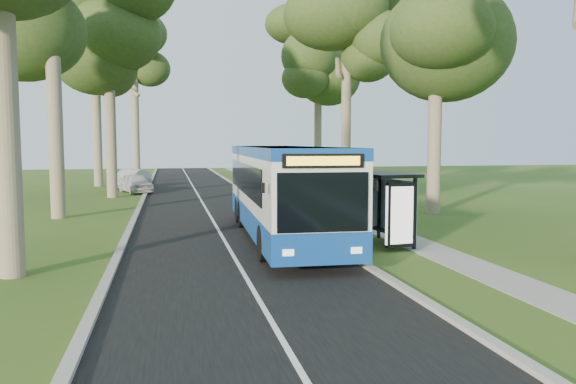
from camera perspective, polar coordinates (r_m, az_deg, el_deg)
name	(u,v)px	position (r m, az deg, el deg)	size (l,w,h in m)	color
ground	(320,239)	(20.79, 3.26, -4.74)	(120.00, 120.00, 0.00)	#2E4E18
road	(206,209)	(30.03, -8.30, -1.76)	(7.00, 100.00, 0.02)	black
kerb_east	(271,207)	(30.45, -1.71, -1.52)	(0.25, 100.00, 0.12)	#9E9B93
kerb_west	(138,210)	(30.00, -14.99, -1.78)	(0.25, 100.00, 0.12)	#9E9B93
centre_line	(206,209)	(30.02, -8.30, -1.73)	(0.12, 100.00, 0.01)	white
footpath	(324,206)	(31.13, 3.73, -1.48)	(1.50, 100.00, 0.02)	gray
bus	(282,191)	(20.52, -0.60, 0.07)	(3.12, 12.84, 3.38)	silver
bus_stop_sign	(326,197)	(22.20, 3.87, -0.48)	(0.08, 0.31, 2.21)	gray
bus_shelter	(389,195)	(19.29, 10.25, -0.30)	(1.92, 3.08, 2.50)	black
litter_bin	(307,210)	(25.77, 1.96, -1.83)	(0.51, 0.51, 0.89)	black
car_white	(136,183)	(41.10, -15.22, 0.88)	(1.62, 4.04, 1.38)	silver
car_silver	(131,179)	(45.33, -15.69, 1.30)	(1.55, 4.45, 1.47)	#B4B7BC
tree_west_c	(108,18)	(38.73, -17.85, 16.46)	(5.20, 5.20, 15.34)	#7A6B56
tree_west_d	(94,33)	(48.87, -19.08, 15.05)	(5.20, 5.20, 16.59)	#7A6B56
tree_west_e	(134,64)	(58.35, -15.34, 12.42)	(5.20, 5.20, 15.16)	#7A6B56
tree_east_c	(347,29)	(40.45, 6.01, 16.13)	(5.20, 5.20, 15.31)	#7A6B56
tree_east_d	(318,57)	(52.11, 3.09, 13.51)	(5.20, 5.20, 15.17)	#7A6B56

